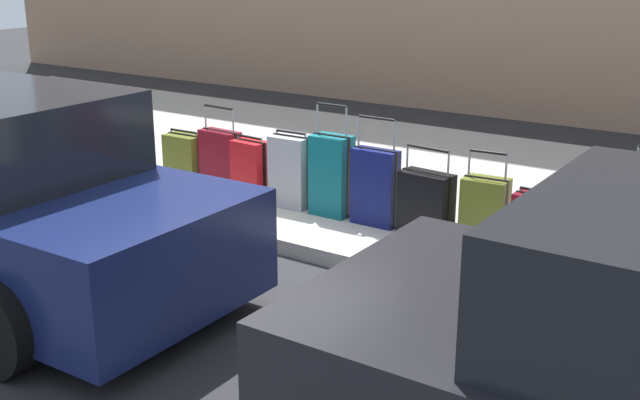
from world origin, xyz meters
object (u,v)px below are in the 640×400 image
suitcase_red_2 (591,223)px  suitcase_maroon_3 (534,226)px  suitcase_navy_6 (375,187)px  suitcase_maroon_10 (221,160)px  bollard_post (79,133)px  suitcase_black_5 (426,205)px  suitcase_red_9 (251,170)px  suitcase_olive_11 (185,158)px  suitcase_olive_4 (484,212)px  suitcase_teal_7 (331,175)px  fire_hydrant (133,135)px  suitcase_silver_8 (291,171)px

suitcase_red_2 → suitcase_maroon_3: suitcase_red_2 is taller
suitcase_navy_6 → suitcase_maroon_10: (1.92, -0.08, -0.04)m
bollard_post → suitcase_maroon_3: bearing=-178.4°
suitcase_black_5 → suitcase_navy_6: suitcase_navy_6 is taller
suitcase_red_9 → suitcase_olive_11: bearing=-7.4°
suitcase_maroon_3 → suitcase_red_2: bearing=-173.9°
suitcase_olive_4 → suitcase_olive_11: 3.49m
suitcase_maroon_3 → suitcase_olive_11: bearing=-1.1°
suitcase_olive_4 → suitcase_maroon_3: bearing=176.5°
suitcase_teal_7 → suitcase_navy_6: bearing=178.2°
fire_hydrant → bollard_post: bearing=11.6°
suitcase_olive_4 → suitcase_silver_8: bearing=0.9°
suitcase_red_2 → suitcase_navy_6: 1.92m
suitcase_black_5 → suitcase_teal_7: size_ratio=0.76×
suitcase_red_9 → bollard_post: bearing=2.2°
suitcase_maroon_10 → bollard_post: suitcase_maroon_10 is taller
suitcase_navy_6 → suitcase_olive_11: bearing=-2.2°
suitcase_silver_8 → suitcase_red_9: (0.46, 0.05, -0.05)m
suitcase_maroon_3 → suitcase_teal_7: 1.97m
fire_hydrant → bollard_post: size_ratio=1.04×
suitcase_red_2 → suitcase_silver_8: 2.87m
suitcase_red_9 → suitcase_navy_6: bearing=-178.5°
suitcase_teal_7 → suitcase_black_5: bearing=177.0°
fire_hydrant → suitcase_olive_11: bearing=-173.8°
suitcase_maroon_3 → suitcase_maroon_10: bearing=-1.0°
suitcase_maroon_10 → suitcase_red_2: bearing=179.8°
suitcase_maroon_3 → suitcase_teal_7: bearing=0.2°
suitcase_black_5 → suitcase_red_9: size_ratio=1.23×
suitcase_red_9 → fire_hydrant: 1.75m
suitcase_silver_8 → suitcase_olive_11: (1.49, -0.08, -0.09)m
suitcase_black_5 → fire_hydrant: 3.70m
suitcase_olive_11 → fire_hydrant: size_ratio=0.69×
suitcase_teal_7 → suitcase_maroon_10: suitcase_teal_7 is taller
suitcase_black_5 → suitcase_teal_7: suitcase_teal_7 is taller
suitcase_red_9 → suitcase_olive_11: suitcase_red_9 is taller
bollard_post → suitcase_teal_7: bearing=-177.5°
suitcase_olive_4 → suitcase_silver_8: size_ratio=1.10×
suitcase_teal_7 → suitcase_silver_8: bearing=-0.2°
suitcase_teal_7 → suitcase_red_9: size_ratio=1.62×
suitcase_black_5 → suitcase_silver_8: bearing=-2.1°
bollard_post → suitcase_red_2: bearing=-178.0°
suitcase_olive_4 → fire_hydrant: same height
suitcase_maroon_3 → suitcase_navy_6: (1.49, 0.02, 0.09)m
suitcase_navy_6 → suitcase_maroon_10: 1.92m
suitcase_silver_8 → suitcase_red_9: size_ratio=1.15×
suitcase_maroon_3 → fire_hydrant: (4.65, 0.00, 0.17)m
suitcase_red_2 → suitcase_maroon_10: (3.84, -0.01, -0.05)m
suitcase_maroon_3 → fire_hydrant: 4.65m
suitcase_navy_6 → suitcase_olive_11: (2.45, -0.09, -0.10)m
suitcase_olive_4 → suitcase_navy_6: (1.04, 0.05, 0.06)m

